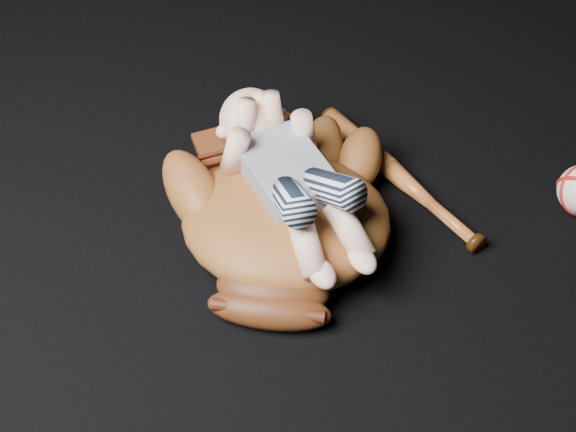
{
  "coord_description": "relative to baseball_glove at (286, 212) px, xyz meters",
  "views": [
    {
      "loc": [
        -0.24,
        -0.83,
        0.88
      ],
      "look_at": [
        -0.08,
        -0.01,
        0.07
      ],
      "focal_mm": 50.0,
      "sensor_mm": 36.0,
      "label": 1
    }
  ],
  "objects": [
    {
      "name": "baseball_bat",
      "position": [
        0.21,
        0.1,
        -0.05
      ],
      "size": [
        0.18,
        0.37,
        0.04
      ],
      "primitive_type": null,
      "rotation": [
        0.0,
        0.0,
        0.4
      ],
      "color": "#B05722",
      "rests_on": "ground"
    },
    {
      "name": "newborn_baby",
      "position": [
        0.01,
        0.01,
        0.06
      ],
      "size": [
        0.26,
        0.41,
        0.15
      ],
      "primitive_type": null,
      "rotation": [
        0.0,
        0.0,
        0.24
      ],
      "color": "beige",
      "rests_on": "baseball_glove"
    },
    {
      "name": "baseball_glove",
      "position": [
        0.0,
        0.0,
        0.0
      ],
      "size": [
        0.51,
        0.54,
        0.14
      ],
      "primitive_type": null,
      "rotation": [
        0.0,
        0.0,
        -0.34
      ],
      "color": "brown",
      "rests_on": "ground"
    }
  ]
}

